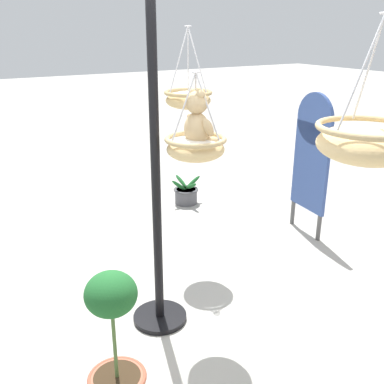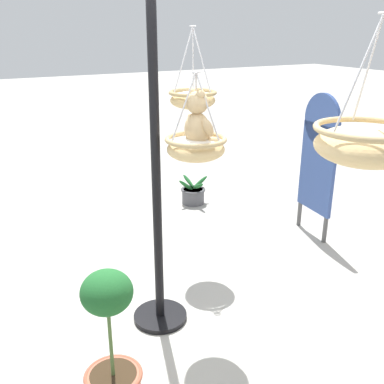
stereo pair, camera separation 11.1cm
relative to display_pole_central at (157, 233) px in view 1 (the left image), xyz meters
name	(u,v)px [view 1 (the left image)]	position (x,y,z in m)	size (l,w,h in m)	color
ground_plane	(190,325)	(0.20, 0.17, -0.79)	(40.00, 40.00, 0.00)	#ADAAA3
display_pole_central	(157,233)	(0.00, 0.00, 0.00)	(0.44, 0.44, 2.52)	black
hanging_basket_with_teddy	(196,147)	(0.15, 0.25, 0.68)	(0.44, 0.44, 0.63)	tan
teddy_bear	(198,122)	(0.15, 0.27, 0.86)	(0.28, 0.24, 0.41)	tan
hanging_basket_left_high	(188,98)	(-0.84, 0.76, 0.86)	(0.45, 0.45, 0.74)	tan
hanging_basket_right_low	(367,142)	(1.18, 0.77, 0.88)	(0.59, 0.59, 0.81)	tan
potted_plant_fern_front	(186,194)	(-2.13, 1.47, -0.65)	(0.51, 0.47, 0.38)	#4C4C51
potted_plant_flowering_red	(114,340)	(0.60, -0.61, -0.34)	(0.38, 0.38, 0.92)	#AD563D
display_sign_board	(312,153)	(-0.64, 2.23, 0.17)	(0.57, 0.11, 1.63)	#334C8C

